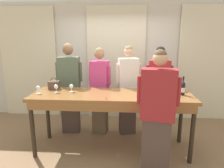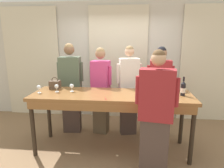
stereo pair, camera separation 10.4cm
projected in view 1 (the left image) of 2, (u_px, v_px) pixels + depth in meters
The scene contains 20 objects.
ground_plane at pixel (112, 149), 3.61m from camera, with size 18.00×18.00×0.00m, color #846647.
wall_back at pixel (116, 61), 4.88m from camera, with size 12.00×0.06×2.80m.
curtain_panel_left at pixel (29, 63), 4.97m from camera, with size 1.39×0.03×2.69m.
curtain_panel_center at pixel (116, 64), 4.83m from camera, with size 1.39×0.03×2.69m.
curtain_panel_right at pixel (208, 65), 4.69m from camera, with size 1.39×0.03×2.69m.
tasting_bar at pixel (112, 100), 3.38m from camera, with size 2.70×0.81×1.04m.
wine_bottle at pixel (183, 88), 3.28m from camera, with size 0.08×0.08×0.31m.
handbag at pixel (54, 85), 3.68m from camera, with size 0.18×0.16×0.22m.
wine_glass_front_left at pixel (141, 89), 3.32m from camera, with size 0.07×0.07×0.14m.
wine_glass_front_mid at pixel (56, 87), 3.44m from camera, with size 0.07×0.07×0.14m.
wine_glass_front_right at pixel (38, 88), 3.37m from camera, with size 0.07×0.07×0.14m.
wine_glass_center_left at pixel (71, 86), 3.48m from camera, with size 0.07×0.07×0.14m.
wine_glass_center_mid at pixel (139, 86), 3.51m from camera, with size 0.07×0.07×0.14m.
wine_glass_center_right at pixel (147, 90), 3.23m from camera, with size 0.07×0.07×0.14m.
pen at pixel (106, 99), 3.08m from camera, with size 0.04×0.13×0.01m.
guest_olive_jacket at pixel (70, 88), 4.09m from camera, with size 0.53×0.31×1.86m.
guest_pink_top at pixel (100, 90), 4.05m from camera, with size 0.46×0.32×1.78m.
guest_cream_sweater at pixel (128, 90), 4.01m from camera, with size 0.50×0.30×1.81m.
guest_striped_shirt at pixel (158, 91), 3.98m from camera, with size 0.52×0.28×1.80m.
host_pouring at pixel (157, 115), 2.71m from camera, with size 0.57×0.28×1.82m.
Camera 1 is at (0.22, -3.25, 1.96)m, focal length 32.00 mm.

